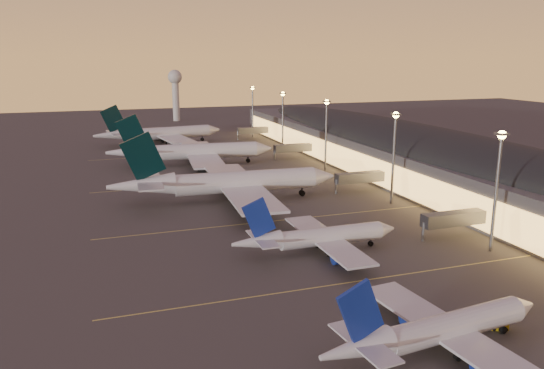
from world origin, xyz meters
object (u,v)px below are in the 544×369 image
Objects in this scene: radar_tower at (175,87)px; airliner_wide_mid at (192,152)px; airliner_wide_near at (227,183)px; baggage_tug_b at (519,309)px; airliner_wide_far at (160,134)px; airliner_narrow_south at (437,330)px; baggage_tug_a at (495,325)px; airliner_narrow_north at (317,237)px.

airliner_wide_mid is at bearing -96.67° from radar_tower.
airliner_wide_near is 204.22m from radar_tower.
radar_tower is 285.26m from baggage_tug_b.
baggage_tug_b is at bearing -88.65° from airliner_wide_far.
airliner_narrow_south is 8.95× the size of baggage_tug_a.
radar_tower is 7.76× the size of baggage_tug_a.
airliner_wide_near is (-8.00, 87.49, 1.95)m from airliner_narrow_south.
airliner_wide_near is at bearing -95.96° from airliner_wide_far.
airliner_narrow_north is 1.13× the size of radar_tower.
airliner_wide_near is 1.04× the size of airliner_wide_mid.
baggage_tug_a is at bearing -76.52° from airliner_wide_mid.
airliner_wide_far is at bearing 87.67° from airliner_narrow_south.
airliner_wide_far is at bearing 100.48° from airliner_wide_mid.
radar_tower is (17.46, 202.80, 16.47)m from airliner_wide_near.
airliner_wide_near is at bearing 89.17° from airliner_narrow_south.
airliner_wide_mid reaches higher than baggage_tug_a.
baggage_tug_b is (20.36, 6.05, -3.02)m from airliner_narrow_south.
airliner_wide_far is (-12.76, 156.34, 1.59)m from airliner_narrow_north.
airliner_wide_near is at bearing 77.06° from baggage_tug_b.
baggage_tug_b is (33.23, -191.51, -4.58)m from airliner_wide_far.
airliner_wide_far is at bearing 95.67° from airliner_wide_near.
airliner_wide_far is (-4.88, 110.07, -0.39)m from airliner_wide_near.
airliner_wide_far is (-12.88, 197.57, 1.56)m from airliner_narrow_south.
airliner_wide_near reaches higher than airliner_wide_far.
baggage_tug_b is (28.13, -136.74, -4.75)m from airliner_wide_mid.
airliner_wide_far reaches higher than baggage_tug_b.
airliner_narrow_south is 143.02m from airliner_wide_mid.
radar_tower reaches higher than airliner_wide_mid.
airliner_narrow_south is 41.23m from airliner_narrow_north.
airliner_wide_far is at bearing 67.71° from baggage_tug_b.
airliner_wide_near reaches higher than baggage_tug_a.
baggage_tug_b is (7.64, 3.23, -0.10)m from baggage_tug_a.
airliner_wide_near is at bearing 99.59° from airliner_narrow_north.
airliner_wide_far is 18.08× the size of baggage_tug_b.
radar_tower is 288.28m from baggage_tug_a.
airliner_narrow_south is 1.02× the size of airliner_narrow_north.
baggage_tug_a is at bearing -91.01° from airliner_wide_far.
airliner_wide_mid reaches higher than airliner_narrow_north.
baggage_tug_b is at bearing -73.22° from airliner_wide_mid.
baggage_tug_a is at bearing -89.35° from radar_tower.
airliner_narrow_south reaches higher than baggage_tug_a.
airliner_narrow_north is 0.56× the size of airliner_wide_near.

